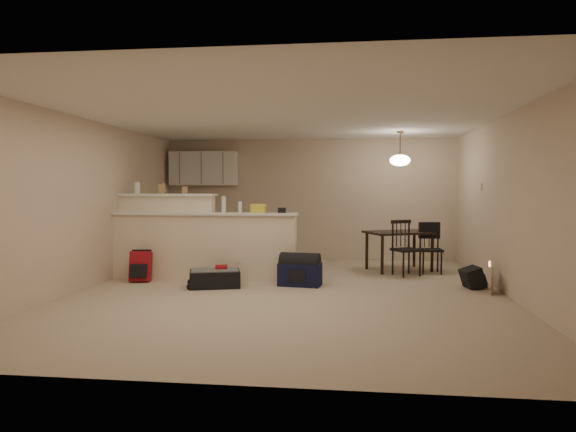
# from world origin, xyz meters

# --- Properties ---
(room) EXTENTS (7.00, 7.02, 2.50)m
(room) POSITION_xyz_m (0.00, 0.00, 1.25)
(room) COLOR #C0AC94
(room) RESTS_ON ground
(breakfast_bar) EXTENTS (3.08, 0.58, 1.39)m
(breakfast_bar) POSITION_xyz_m (-1.76, 0.98, 0.61)
(breakfast_bar) COLOR beige
(breakfast_bar) RESTS_ON ground
(upper_cabinets) EXTENTS (1.40, 0.34, 0.70)m
(upper_cabinets) POSITION_xyz_m (-2.20, 3.32, 1.90)
(upper_cabinets) COLOR white
(upper_cabinets) RESTS_ON room
(kitchen_counter) EXTENTS (1.80, 0.60, 0.90)m
(kitchen_counter) POSITION_xyz_m (-2.00, 3.19, 0.45)
(kitchen_counter) COLOR white
(kitchen_counter) RESTS_ON ground
(thermostat) EXTENTS (0.02, 0.12, 0.12)m
(thermostat) POSITION_xyz_m (2.98, 1.55, 1.50)
(thermostat) COLOR beige
(thermostat) RESTS_ON room
(jar) EXTENTS (0.10, 0.10, 0.20)m
(jar) POSITION_xyz_m (-2.72, 1.12, 1.49)
(jar) COLOR silver
(jar) RESTS_ON breakfast_bar
(cereal_box) EXTENTS (0.10, 0.07, 0.16)m
(cereal_box) POSITION_xyz_m (-2.28, 1.12, 1.47)
(cereal_box) COLOR #A28654
(cereal_box) RESTS_ON breakfast_bar
(small_box) EXTENTS (0.08, 0.06, 0.12)m
(small_box) POSITION_xyz_m (-1.89, 1.12, 1.45)
(small_box) COLOR #A28654
(small_box) RESTS_ON breakfast_bar
(bottle_a) EXTENTS (0.07, 0.07, 0.26)m
(bottle_a) POSITION_xyz_m (-1.17, 0.90, 1.22)
(bottle_a) COLOR silver
(bottle_a) RESTS_ON breakfast_bar
(bottle_b) EXTENTS (0.06, 0.06, 0.18)m
(bottle_b) POSITION_xyz_m (-0.90, 0.90, 1.18)
(bottle_b) COLOR silver
(bottle_b) RESTS_ON breakfast_bar
(bag_lump) EXTENTS (0.22, 0.18, 0.14)m
(bag_lump) POSITION_xyz_m (-0.60, 0.90, 1.16)
(bag_lump) COLOR #A28654
(bag_lump) RESTS_ON breakfast_bar
(pouch) EXTENTS (0.12, 0.10, 0.08)m
(pouch) POSITION_xyz_m (-0.22, 0.90, 1.13)
(pouch) COLOR #A28654
(pouch) RESTS_ON breakfast_bar
(dining_table) EXTENTS (1.34, 1.15, 0.71)m
(dining_table) POSITION_xyz_m (1.74, 2.17, 0.62)
(dining_table) COLOR black
(dining_table) RESTS_ON ground
(pendant_lamp) EXTENTS (0.36, 0.36, 0.62)m
(pendant_lamp) POSITION_xyz_m (1.74, 2.17, 1.99)
(pendant_lamp) COLOR brown
(pendant_lamp) RESTS_ON room
(dining_chair_near) EXTENTS (0.55, 0.54, 0.94)m
(dining_chair_near) POSITION_xyz_m (1.81, 1.63, 0.47)
(dining_chair_near) COLOR black
(dining_chair_near) RESTS_ON ground
(dining_chair_far) EXTENTS (0.39, 0.38, 0.86)m
(dining_chair_far) POSITION_xyz_m (2.26, 1.94, 0.43)
(dining_chair_far) COLOR black
(dining_chair_far) RESTS_ON ground
(suitcase) EXTENTS (0.84, 0.66, 0.25)m
(suitcase) POSITION_xyz_m (-1.15, 0.26, 0.12)
(suitcase) COLOR black
(suitcase) RESTS_ON ground
(red_backpack) EXTENTS (0.34, 0.24, 0.47)m
(red_backpack) POSITION_xyz_m (-2.44, 0.57, 0.24)
(red_backpack) COLOR #A2121D
(red_backpack) RESTS_ON ground
(navy_duffel) EXTENTS (0.67, 0.43, 0.34)m
(navy_duffel) POSITION_xyz_m (0.11, 0.52, 0.17)
(navy_duffel) COLOR black
(navy_duffel) RESTS_ON ground
(black_daypack) EXTENTS (0.29, 0.38, 0.30)m
(black_daypack) POSITION_xyz_m (2.66, 0.61, 0.15)
(black_daypack) COLOR black
(black_daypack) RESTS_ON ground
(cardboard_sheet) EXTENTS (0.14, 0.40, 0.31)m
(cardboard_sheet) POSITION_xyz_m (2.85, 0.26, 0.16)
(cardboard_sheet) COLOR #A28654
(cardboard_sheet) RESTS_ON ground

